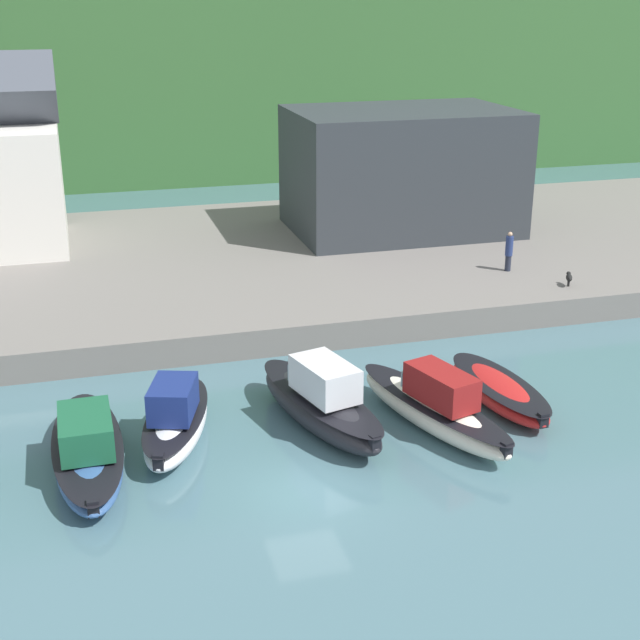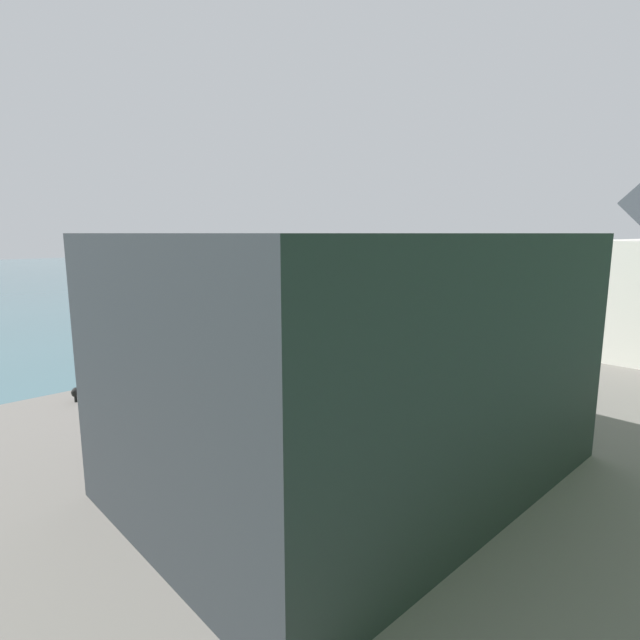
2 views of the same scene
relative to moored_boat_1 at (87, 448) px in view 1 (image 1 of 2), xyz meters
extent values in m
plane|color=#476B75|center=(6.85, -3.51, -0.76)|extent=(320.00, 320.00, 0.00)
cube|color=slate|center=(6.85, 20.43, -0.09)|extent=(120.43, 25.12, 1.34)
cube|color=#2D3338|center=(19.95, 22.94, 4.28)|extent=(13.37, 9.04, 7.40)
cube|color=slate|center=(19.95, 18.48, 4.28)|extent=(12.70, 0.10, 4.44)
ellipsoid|color=#33568E|center=(0.00, 0.09, -0.26)|extent=(2.39, 8.28, 1.00)
ellipsoid|color=black|center=(0.00, 0.09, 0.09)|extent=(2.48, 8.44, 0.12)
cube|color=#195638|center=(0.00, -0.32, 0.81)|extent=(1.76, 2.91, 1.15)
cube|color=#8CA5B2|center=(-0.01, 1.27, 0.64)|extent=(1.56, 0.11, 0.57)
cube|color=black|center=(0.03, -3.83, -0.06)|extent=(0.36, 0.28, 0.56)
ellipsoid|color=silver|center=(3.18, 1.13, -0.14)|extent=(3.87, 6.79, 1.23)
ellipsoid|color=black|center=(3.18, 1.13, 0.29)|extent=(3.98, 6.93, 0.12)
cube|color=navy|center=(3.08, 0.82, 1.08)|extent=(2.10, 2.62, 1.21)
cube|color=#8CA5B2|center=(3.48, 2.04, 0.90)|extent=(1.29, 0.50, 0.60)
cube|color=black|center=(2.23, -1.81, 0.10)|extent=(0.43, 0.38, 0.56)
ellipsoid|color=black|center=(8.50, 0.81, -0.02)|extent=(4.01, 8.12, 1.48)
ellipsoid|color=black|center=(8.50, 0.81, 0.50)|extent=(4.13, 8.29, 0.12)
cube|color=silver|center=(8.60, 0.43, 1.36)|extent=(2.22, 3.05, 1.27)
cube|color=#8CA5B2|center=(8.22, 1.91, 1.17)|extent=(1.40, 0.45, 0.64)
cube|color=black|center=(9.44, -2.79, 0.28)|extent=(0.42, 0.36, 0.56)
ellipsoid|color=white|center=(12.55, -0.44, -0.13)|extent=(4.06, 8.42, 1.26)
ellipsoid|color=black|center=(12.55, -0.44, 0.31)|extent=(4.18, 8.60, 0.12)
cube|color=maroon|center=(12.67, -0.84, 1.11)|extent=(2.10, 3.15, 1.22)
cube|color=#8CA5B2|center=(12.22, 0.69, 0.93)|extent=(1.18, 0.44, 0.61)
cube|color=black|center=(13.67, -4.20, 0.12)|extent=(0.42, 0.37, 0.56)
ellipsoid|color=red|center=(15.92, 0.83, -0.25)|extent=(2.52, 6.64, 1.02)
ellipsoid|color=black|center=(15.92, 0.83, 0.10)|extent=(2.61, 6.78, 0.12)
cube|color=black|center=(16.14, -2.26, -0.05)|extent=(0.38, 0.30, 0.56)
cylinder|color=#232838|center=(22.42, 13.03, 1.01)|extent=(0.32, 0.32, 0.85)
cylinder|color=navy|center=(22.42, 13.03, 1.96)|extent=(0.40, 0.40, 1.05)
sphere|color=tan|center=(22.42, 13.03, 2.60)|extent=(0.24, 0.24, 0.24)
cylinder|color=black|center=(24.17, 9.77, 0.72)|extent=(0.12, 0.12, 0.28)
ellipsoid|color=black|center=(24.17, 9.77, 1.04)|extent=(0.61, 0.85, 0.36)
sphere|color=black|center=(24.32, 10.10, 1.15)|extent=(0.22, 0.22, 0.22)
camera|label=1|loc=(0.34, -28.20, 14.74)|focal=50.00mm
camera|label=2|loc=(30.82, 32.65, 7.98)|focal=28.00mm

